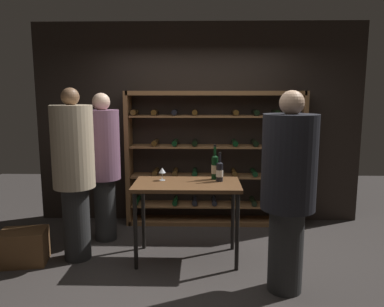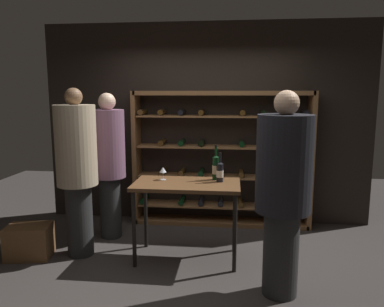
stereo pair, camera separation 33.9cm
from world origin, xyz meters
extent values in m
plane|color=#383330|center=(0.00, 0.00, 0.00)|extent=(9.21, 9.21, 0.00)
cube|color=black|center=(0.00, 1.60, 1.42)|extent=(4.66, 0.10, 2.84)
cube|color=brown|center=(-0.98, 1.39, 0.94)|extent=(0.06, 0.32, 1.89)
cube|color=brown|center=(1.45, 1.39, 0.94)|extent=(0.06, 0.32, 1.89)
cube|color=brown|center=(0.24, 1.39, 1.86)|extent=(2.42, 0.32, 0.06)
cube|color=brown|center=(0.24, 1.39, 0.03)|extent=(2.42, 0.32, 0.06)
cube|color=brown|center=(0.24, 1.39, 0.28)|extent=(2.34, 0.32, 0.02)
cylinder|color=black|center=(-0.88, 1.39, 0.33)|extent=(0.08, 0.30, 0.08)
cylinder|color=black|center=(-0.32, 1.39, 0.33)|extent=(0.08, 0.30, 0.08)
cylinder|color=black|center=(-0.04, 1.39, 0.33)|extent=(0.08, 0.30, 0.08)
cylinder|color=black|center=(0.24, 1.39, 0.33)|extent=(0.08, 0.30, 0.08)
cylinder|color=#4C3314|center=(0.51, 1.39, 0.33)|extent=(0.08, 0.30, 0.08)
cylinder|color=black|center=(0.79, 1.39, 0.33)|extent=(0.08, 0.30, 0.08)
cylinder|color=#4C3314|center=(1.07, 1.39, 0.33)|extent=(0.08, 0.30, 0.08)
cylinder|color=#4C3314|center=(1.35, 1.39, 0.33)|extent=(0.08, 0.30, 0.08)
cube|color=brown|center=(0.24, 1.39, 0.70)|extent=(2.34, 0.32, 0.02)
cylinder|color=#4C3314|center=(-0.60, 1.39, 0.75)|extent=(0.08, 0.30, 0.08)
cylinder|color=#4C3314|center=(-0.32, 1.39, 0.75)|extent=(0.08, 0.30, 0.08)
cylinder|color=black|center=(-0.04, 1.39, 0.75)|extent=(0.08, 0.30, 0.08)
cylinder|color=#4C3314|center=(0.24, 1.39, 0.75)|extent=(0.08, 0.30, 0.08)
cylinder|color=#4C3314|center=(0.51, 1.39, 0.75)|extent=(0.08, 0.30, 0.08)
cylinder|color=black|center=(0.79, 1.39, 0.75)|extent=(0.08, 0.30, 0.08)
cylinder|color=black|center=(1.07, 1.39, 0.75)|extent=(0.08, 0.30, 0.08)
cylinder|color=black|center=(1.35, 1.39, 0.75)|extent=(0.08, 0.30, 0.08)
cube|color=brown|center=(0.24, 1.39, 1.12)|extent=(2.34, 0.32, 0.02)
cylinder|color=#4C3314|center=(-0.60, 1.39, 1.18)|extent=(0.08, 0.30, 0.08)
cylinder|color=black|center=(-0.32, 1.39, 1.18)|extent=(0.08, 0.30, 0.08)
cylinder|color=black|center=(-0.04, 1.39, 1.18)|extent=(0.08, 0.30, 0.08)
cylinder|color=black|center=(0.51, 1.39, 1.18)|extent=(0.08, 0.30, 0.08)
cylinder|color=black|center=(0.79, 1.39, 1.18)|extent=(0.08, 0.30, 0.08)
cylinder|color=black|center=(1.07, 1.39, 1.18)|extent=(0.08, 0.30, 0.08)
cube|color=brown|center=(0.24, 1.39, 1.54)|extent=(2.34, 0.32, 0.02)
cylinder|color=#4C3314|center=(-0.88, 1.39, 1.60)|extent=(0.08, 0.30, 0.08)
cylinder|color=#4C3314|center=(-0.60, 1.39, 1.60)|extent=(0.08, 0.30, 0.08)
cylinder|color=black|center=(-0.32, 1.39, 1.60)|extent=(0.08, 0.30, 0.08)
cylinder|color=#4C3314|center=(-0.04, 1.39, 1.60)|extent=(0.08, 0.30, 0.08)
cylinder|color=#4C3314|center=(0.51, 1.39, 1.60)|extent=(0.08, 0.30, 0.08)
cylinder|color=black|center=(0.79, 1.39, 1.60)|extent=(0.08, 0.30, 0.08)
cylinder|color=black|center=(1.07, 1.39, 1.60)|extent=(0.08, 0.30, 0.08)
cylinder|color=black|center=(1.35, 1.39, 1.60)|extent=(0.08, 0.30, 0.08)
cube|color=brown|center=(-0.11, 0.22, 0.86)|extent=(1.17, 0.63, 0.04)
cylinder|color=black|center=(-0.64, -0.05, 0.42)|extent=(0.04, 0.04, 0.84)
cylinder|color=black|center=(0.43, -0.05, 0.42)|extent=(0.04, 0.04, 0.84)
cylinder|color=black|center=(-0.64, 0.48, 0.42)|extent=(0.04, 0.04, 0.84)
cylinder|color=black|center=(0.43, 0.48, 0.42)|extent=(0.04, 0.04, 0.84)
cylinder|color=#282828|center=(-1.35, 0.19, 0.42)|extent=(0.29, 0.29, 0.83)
cylinder|color=tan|center=(-1.35, 0.19, 1.28)|extent=(0.45, 0.45, 0.90)
sphere|color=brown|center=(-1.35, 0.19, 1.82)|extent=(0.19, 0.19, 0.19)
cylinder|color=#262626|center=(-1.17, 0.76, 0.40)|extent=(0.27, 0.27, 0.79)
cylinder|color=#7A516B|center=(-1.17, 0.76, 1.23)|extent=(0.42, 0.42, 0.86)
sphere|color=beige|center=(-1.17, 0.76, 1.75)|extent=(0.22, 0.22, 0.22)
cylinder|color=#2B2B2B|center=(0.85, -0.44, 0.40)|extent=(0.32, 0.32, 0.80)
cylinder|color=black|center=(0.85, -0.44, 1.24)|extent=(0.50, 0.50, 0.87)
sphere|color=tan|center=(0.85, -0.44, 1.77)|extent=(0.22, 0.22, 0.22)
cube|color=brown|center=(-1.90, 0.05, 0.19)|extent=(0.53, 0.42, 0.38)
cylinder|color=black|center=(0.20, 0.40, 1.01)|extent=(0.08, 0.08, 0.26)
cone|color=black|center=(0.20, 0.40, 1.15)|extent=(0.08, 0.08, 0.03)
cylinder|color=black|center=(0.20, 0.40, 1.21)|extent=(0.03, 0.03, 0.10)
cylinder|color=black|center=(0.20, 0.40, 1.27)|extent=(0.03, 0.03, 0.02)
cylinder|color=#C6B28C|center=(0.20, 0.40, 1.00)|extent=(0.08, 0.08, 0.10)
cylinder|color=black|center=(0.25, 0.30, 0.98)|extent=(0.08, 0.08, 0.20)
cone|color=black|center=(0.25, 0.30, 1.10)|extent=(0.08, 0.08, 0.03)
cylinder|color=black|center=(0.25, 0.30, 1.15)|extent=(0.03, 0.03, 0.08)
cylinder|color=black|center=(0.25, 0.30, 1.20)|extent=(0.03, 0.03, 0.02)
cylinder|color=silver|center=(0.25, 0.30, 0.97)|extent=(0.08, 0.08, 0.08)
cylinder|color=silver|center=(-0.39, 0.33, 0.88)|extent=(0.07, 0.07, 0.00)
cylinder|color=silver|center=(-0.39, 0.33, 0.93)|extent=(0.01, 0.01, 0.08)
cone|color=silver|center=(-0.39, 0.33, 1.00)|extent=(0.08, 0.08, 0.06)
cylinder|color=#590A14|center=(-0.39, 0.33, 0.99)|extent=(0.04, 0.04, 0.02)
camera|label=1|loc=(0.05, -3.76, 1.85)|focal=34.72mm
camera|label=2|loc=(0.38, -3.74, 1.85)|focal=34.72mm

